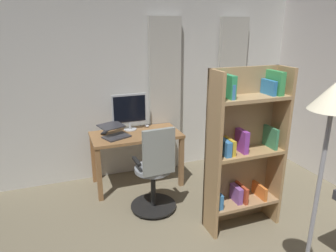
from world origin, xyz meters
TOP-DOWN VIEW (x-y plane):
  - back_room_partition at (0.00, -2.86)m, footprint 4.85×0.10m
  - curtain_left_panel at (-1.43, -2.75)m, footprint 0.47×0.06m
  - curtain_right_panel at (-0.31, -2.75)m, footprint 0.48×0.06m
  - desk at (0.24, -2.40)m, footprint 1.21×0.62m
  - office_chair at (0.22, -1.64)m, footprint 0.56×0.56m
  - computer_monitor at (0.28, -2.60)m, footprint 0.49×0.18m
  - computer_keyboard at (-0.05, -2.34)m, footprint 0.40×0.14m
  - laptop at (0.54, -2.38)m, footprint 0.43×0.44m
  - computer_mouse at (0.02, -2.64)m, footprint 0.06×0.10m
  - cell_phone_by_monitor at (0.64, -2.59)m, footprint 0.13×0.16m
  - bookshelf at (-0.61, -1.12)m, footprint 0.83×0.30m
  - floor_lamp at (-0.37, 0.11)m, footprint 0.29×0.29m

SIDE VIEW (x-z plane):
  - office_chair at x=0.22m, z-range -0.04..1.06m
  - desk at x=0.24m, z-range 0.26..1.02m
  - cell_phone_by_monitor at x=0.64m, z-range 0.76..0.77m
  - computer_keyboard at x=-0.05m, z-range 0.76..0.78m
  - computer_mouse at x=0.02m, z-range 0.76..0.79m
  - laptop at x=0.54m, z-range 0.74..0.89m
  - bookshelf at x=-0.61m, z-range 0.03..1.80m
  - computer_monitor at x=0.28m, z-range 0.79..1.30m
  - curtain_left_panel at x=-1.43m, z-range 0.00..2.29m
  - curtain_right_panel at x=-0.31m, z-range 0.00..2.29m
  - back_room_partition at x=0.00m, z-range 0.00..2.62m
  - floor_lamp at x=-0.37m, z-range 0.58..2.42m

